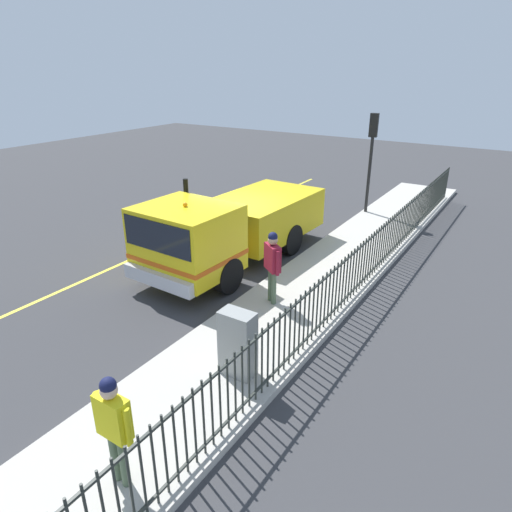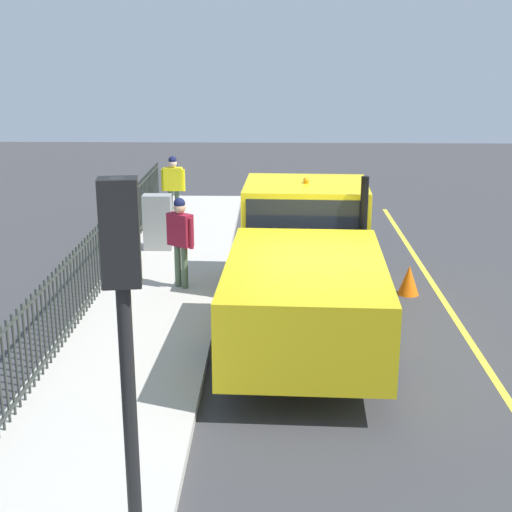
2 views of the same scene
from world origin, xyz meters
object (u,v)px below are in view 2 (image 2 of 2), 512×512
at_px(utility_cabinet, 158,222).
at_px(work_truck, 305,256).
at_px(traffic_cone, 409,280).
at_px(pedestrian_distant, 173,181).
at_px(worker_standing, 180,233).
at_px(traffic_light_near, 124,312).

bearing_deg(utility_cabinet, work_truck, 127.93).
bearing_deg(traffic_cone, pedestrian_distant, -45.44).
bearing_deg(work_truck, traffic_cone, 38.24).
distance_m(worker_standing, traffic_cone, 4.62).
distance_m(traffic_light_near, utility_cabinet, 11.38).
relative_size(work_truck, utility_cabinet, 5.20).
distance_m(work_truck, pedestrian_distant, 7.76).
bearing_deg(traffic_light_near, worker_standing, 85.85).
xyz_separation_m(work_truck, traffic_light_near, (1.73, 6.91, 1.57)).
bearing_deg(traffic_light_near, work_truck, 67.35).
distance_m(traffic_light_near, traffic_cone, 9.64).
distance_m(work_truck, utility_cabinet, 5.33).
distance_m(work_truck, worker_standing, 2.79).
bearing_deg(worker_standing, traffic_light_near, -49.92).
bearing_deg(worker_standing, traffic_cone, 36.90).
distance_m(utility_cabinet, traffic_cone, 6.03).
height_order(worker_standing, traffic_light_near, traffic_light_near).
xyz_separation_m(worker_standing, traffic_cone, (-4.52, -0.10, -0.96)).
bearing_deg(traffic_light_near, pedestrian_distant, 87.71).
height_order(worker_standing, pedestrian_distant, worker_standing).
relative_size(pedestrian_distant, traffic_cone, 2.94).
bearing_deg(traffic_cone, work_truck, 35.95).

